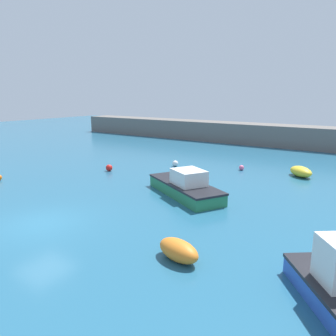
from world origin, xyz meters
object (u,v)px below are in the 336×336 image
at_px(motorboat_with_cabin, 186,186).
at_px(mooring_buoy_white, 175,163).
at_px(mooring_buoy_pink, 241,168).
at_px(mooring_buoy_red, 109,168).
at_px(fishing_dinghy_green, 178,250).
at_px(dinghy_near_pier, 301,172).

distance_m(motorboat_with_cabin, mooring_buoy_white, 8.36).
bearing_deg(mooring_buoy_pink, mooring_buoy_white, -160.54).
xyz_separation_m(mooring_buoy_red, mooring_buoy_pink, (8.71, 6.37, -0.06)).
relative_size(mooring_buoy_red, mooring_buoy_white, 1.05).
bearing_deg(fishing_dinghy_green, motorboat_with_cabin, 134.44).
height_order(fishing_dinghy_green, mooring_buoy_red, fishing_dinghy_green).
xyz_separation_m(motorboat_with_cabin, fishing_dinghy_green, (3.95, -7.00, -0.19)).
bearing_deg(dinghy_near_pier, mooring_buoy_red, -109.77).
distance_m(dinghy_near_pier, mooring_buoy_pink, 4.55).
xyz_separation_m(dinghy_near_pier, mooring_buoy_white, (-9.78, -2.35, -0.14)).
height_order(motorboat_with_cabin, mooring_buoy_red, motorboat_with_cabin).
xyz_separation_m(motorboat_with_cabin, mooring_buoy_white, (-5.10, 6.62, -0.33)).
bearing_deg(dinghy_near_pier, mooring_buoy_pink, -131.04).
height_order(mooring_buoy_red, mooring_buoy_white, mooring_buoy_red).
distance_m(fishing_dinghy_green, mooring_buoy_white, 16.36).
height_order(fishing_dinghy_green, mooring_buoy_white, fishing_dinghy_green).
bearing_deg(mooring_buoy_white, motorboat_with_cabin, -52.43).
bearing_deg(fishing_dinghy_green, mooring_buoy_red, 158.87).
relative_size(dinghy_near_pier, mooring_buoy_pink, 5.69).
bearing_deg(motorboat_with_cabin, mooring_buoy_white, -23.51).
xyz_separation_m(motorboat_with_cabin, mooring_buoy_pink, (0.17, 8.48, -0.38)).
relative_size(motorboat_with_cabin, fishing_dinghy_green, 3.07).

